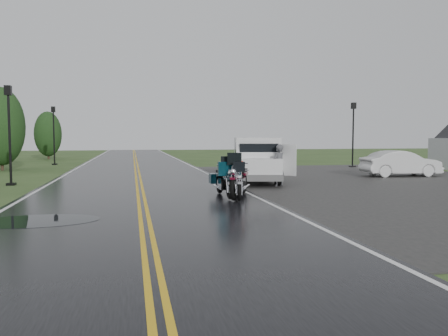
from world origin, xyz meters
name	(u,v)px	position (x,y,z in m)	size (l,w,h in m)	color
ground	(143,209)	(0.00, 0.00, 0.00)	(120.00, 120.00, 0.00)	#2D471E
road	(138,177)	(0.00, 10.00, 0.02)	(8.00, 100.00, 0.04)	black
parking_pad	(388,183)	(11.00, 5.00, 0.01)	(14.00, 24.00, 0.03)	black
motorcycle_red	(234,179)	(2.83, 0.69, 0.74)	(0.91, 2.51, 1.48)	#5C0A1D
motorcycle_teal	(230,180)	(2.77, 0.97, 0.70)	(0.86, 2.36, 1.39)	#042734
motorcycle_silver	(239,184)	(2.97, 0.52, 0.61)	(0.75, 2.05, 1.21)	#94959B
van_white	(240,162)	(4.11, 5.07, 1.04)	(1.98, 5.29, 2.08)	silver
person_at_van	(278,166)	(5.63, 4.50, 0.87)	(0.63, 0.41, 1.73)	#4B4C50
sedan_white	(401,164)	(13.46, 7.77, 0.66)	(1.41, 4.03, 1.33)	silver
lamp_post_near_left	(10,135)	(-5.37, 7.48, 2.14)	(0.37, 0.37, 4.29)	black
lamp_post_far_left	(54,135)	(-5.95, 21.85, 2.19)	(0.38, 0.38, 4.39)	black
lamp_post_far_right	(353,135)	(14.56, 14.88, 2.24)	(0.38, 0.38, 4.47)	black
tree_left_mid	(1,135)	(-8.19, 16.70, 2.21)	(2.83, 2.83, 4.41)	#1E3D19
tree_left_far	(48,139)	(-7.98, 31.00, 1.92)	(2.49, 2.49, 3.83)	#1E3D19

